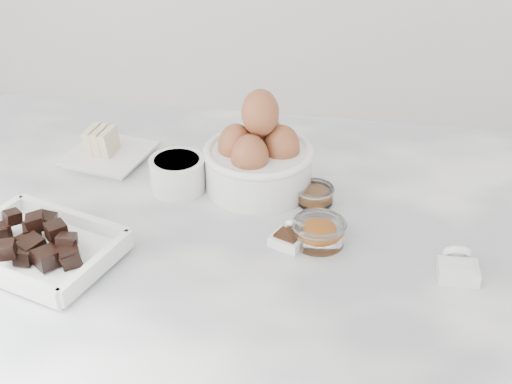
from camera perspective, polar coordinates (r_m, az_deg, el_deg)
marble_slab at (r=1.13m, az=-1.26°, el=-3.27°), size 1.20×0.80×0.04m
chocolate_dish at (r=1.08m, az=-17.01°, el=-4.03°), size 0.26×0.23×0.06m
butter_plate at (r=1.32m, az=-11.80°, el=3.33°), size 0.16×0.16×0.06m
sugar_ramekin at (r=1.20m, az=-6.30°, el=1.55°), size 0.09×0.09×0.06m
egg_bowl at (r=1.19m, az=0.21°, el=2.82°), size 0.19×0.19×0.18m
honey_bowl at (r=1.17m, az=4.69°, el=-0.16°), size 0.07×0.07×0.03m
zest_bowl at (r=1.07m, az=5.06°, el=-3.13°), size 0.08×0.08×0.04m
vanilla_spoon at (r=1.07m, az=2.72°, el=-3.60°), size 0.06×0.07×0.04m
salt_spoon at (r=1.05m, az=15.85°, el=-5.75°), size 0.06×0.07×0.04m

